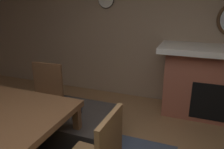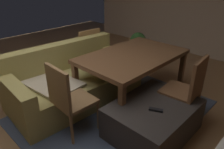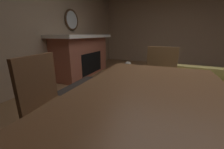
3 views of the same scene
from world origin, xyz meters
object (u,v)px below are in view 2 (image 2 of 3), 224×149
Objects in this scene: ottoman_coffee_table at (153,119)px; dining_chair_north at (94,53)px; dining_table at (133,59)px; dining_chair_south at (188,87)px; tv_remote at (156,110)px; potted_plant at (138,42)px; dining_chair_west at (68,97)px; couch at (73,82)px.

dining_chair_north is (0.50, 1.65, 0.31)m from ottoman_coffee_table.
dining_chair_south reaches higher than dining_table.
potted_plant reaches higher than tv_remote.
dining_chair_west reaches higher than potted_plant.
ottoman_coffee_table is 0.61m from dining_chair_south.
couch is at bearing -158.32° from dining_chair_north.
couch is at bearing 114.14° from dining_chair_south.
dining_chair_north is 1.75× the size of potted_plant.
ottoman_coffee_table is 0.26m from tv_remote.
dining_chair_north is at bearing 89.48° from dining_table.
tv_remote is (0.10, -1.46, 0.14)m from couch.
dining_chair_south is (-0.00, -1.81, 0.00)m from dining_chair_north.
tv_remote is 3.06m from potted_plant.
dining_chair_west is at bearing -143.32° from dining_chair_north.
potted_plant is (1.70, 1.20, -0.38)m from dining_table.
dining_chair_north is (0.69, 0.27, 0.22)m from couch.
potted_plant is (2.29, 2.03, -0.14)m from tv_remote.
dining_chair_south is 1.00× the size of dining_chair_west.
dining_chair_west is 1.75× the size of potted_plant.
dining_table is (0.59, 0.83, 0.23)m from tv_remote.
potted_plant is (2.38, 0.57, -0.01)m from couch.
dining_chair_south is at bearing -65.86° from couch.
dining_chair_west is (-1.20, 0.00, -0.14)m from dining_table.
ottoman_coffee_table is 0.66× the size of dining_table.
dining_chair_west is at bearing 102.67° from tv_remote.
potted_plant is (2.91, 1.20, -0.23)m from dining_chair_west.
potted_plant is at bearing 9.82° from dining_chair_north.
dining_chair_north reaches higher than potted_plant.
dining_table is 1.21m from dining_chair_west.
ottoman_coffee_table is at bearing -123.35° from dining_table.
ottoman_coffee_table is 2.03× the size of potted_plant.
tv_remote is 1.83m from dining_chair_north.
dining_table is 1.75× the size of dining_chair_north.
dining_chair_south reaches higher than ottoman_coffee_table.
dining_chair_south and dining_chair_west have the same top height.
potted_plant is (2.19, 1.94, 0.08)m from ottoman_coffee_table.
tv_remote is at bearing -86.24° from couch.
couch is 2.18× the size of dining_chair_west.
dining_chair_north is at bearing 73.20° from ottoman_coffee_table.
couch is 2.18× the size of dining_chair_south.
tv_remote is 0.17× the size of dining_chair_south.
couch reaches higher than dining_table.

